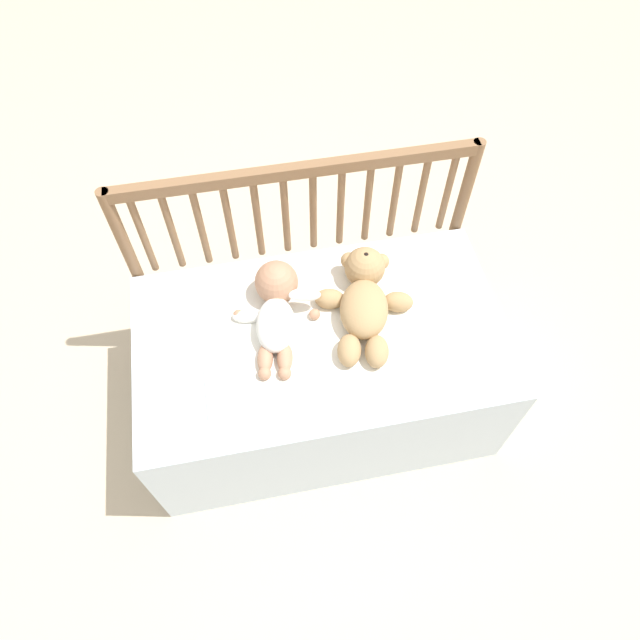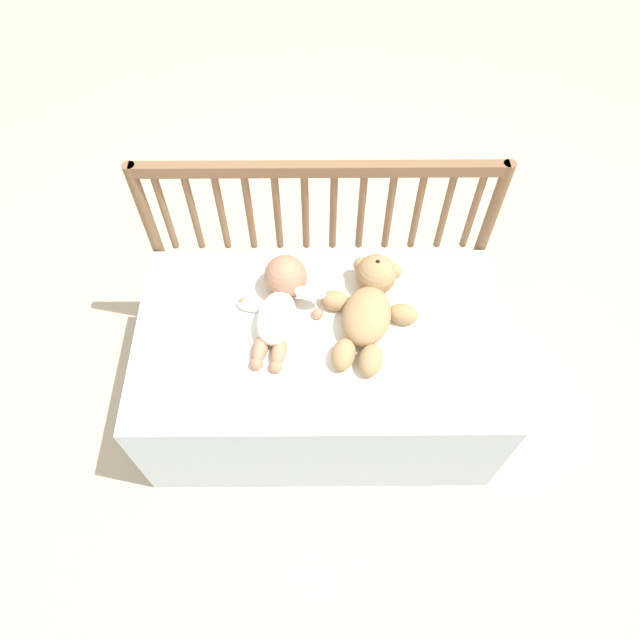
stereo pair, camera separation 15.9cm
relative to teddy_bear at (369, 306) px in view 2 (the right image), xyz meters
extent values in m
plane|color=#C6B293|center=(-0.14, -0.06, -0.49)|extent=(12.00, 12.00, 0.00)
cube|color=silver|center=(-0.14, -0.06, -0.27)|extent=(1.07, 0.62, 0.44)
cylinder|color=brown|center=(-0.66, 0.27, -0.10)|extent=(0.04, 0.04, 0.77)
cylinder|color=brown|center=(0.38, 0.27, -0.10)|extent=(0.04, 0.04, 0.77)
cube|color=brown|center=(-0.14, 0.27, 0.27)|extent=(1.03, 0.03, 0.04)
cylinder|color=brown|center=(-0.60, 0.27, 0.10)|extent=(0.02, 0.02, 0.30)
cylinder|color=brown|center=(-0.51, 0.27, 0.10)|extent=(0.02, 0.02, 0.30)
cylinder|color=brown|center=(-0.43, 0.27, 0.10)|extent=(0.02, 0.02, 0.30)
cylinder|color=brown|center=(-0.35, 0.27, 0.10)|extent=(0.02, 0.02, 0.30)
cylinder|color=brown|center=(-0.26, 0.27, 0.10)|extent=(0.02, 0.02, 0.30)
cylinder|color=brown|center=(-0.18, 0.27, 0.10)|extent=(0.02, 0.02, 0.30)
cylinder|color=brown|center=(-0.10, 0.27, 0.10)|extent=(0.02, 0.02, 0.30)
cylinder|color=brown|center=(-0.02, 0.27, 0.10)|extent=(0.02, 0.02, 0.30)
cylinder|color=brown|center=(0.07, 0.27, 0.10)|extent=(0.02, 0.02, 0.30)
cylinder|color=brown|center=(0.15, 0.27, 0.10)|extent=(0.02, 0.02, 0.30)
cylinder|color=brown|center=(0.23, 0.27, 0.10)|extent=(0.02, 0.02, 0.30)
cylinder|color=brown|center=(0.32, 0.27, 0.10)|extent=(0.02, 0.02, 0.30)
cube|color=white|center=(-0.12, -0.04, -0.05)|extent=(0.71, 0.48, 0.01)
ellipsoid|color=tan|center=(-0.01, -0.04, 0.00)|extent=(0.18, 0.22, 0.10)
sphere|color=tan|center=(0.03, 0.10, 0.01)|extent=(0.12, 0.12, 0.12)
sphere|color=tan|center=(0.03, 0.10, 0.04)|extent=(0.05, 0.05, 0.05)
sphere|color=black|center=(0.03, 0.10, 0.07)|extent=(0.02, 0.02, 0.02)
sphere|color=tan|center=(-0.02, 0.14, 0.01)|extent=(0.05, 0.05, 0.05)
sphere|color=tan|center=(0.08, 0.11, 0.01)|extent=(0.05, 0.05, 0.05)
ellipsoid|color=tan|center=(-0.10, 0.03, -0.02)|extent=(0.10, 0.08, 0.06)
ellipsoid|color=tan|center=(0.10, -0.02, -0.02)|extent=(0.10, 0.08, 0.06)
ellipsoid|color=tan|center=(-0.08, -0.15, -0.02)|extent=(0.09, 0.11, 0.07)
ellipsoid|color=tan|center=(0.00, -0.17, -0.02)|extent=(0.09, 0.11, 0.07)
ellipsoid|color=white|center=(-0.26, -0.04, -0.01)|extent=(0.14, 0.19, 0.09)
sphere|color=tan|center=(-0.24, 0.10, 0.01)|extent=(0.13, 0.13, 0.13)
ellipsoid|color=white|center=(-0.34, 0.02, -0.03)|extent=(0.10, 0.05, 0.04)
ellipsoid|color=white|center=(-0.17, 0.03, 0.02)|extent=(0.10, 0.05, 0.04)
sphere|color=tan|center=(-0.36, 0.03, -0.03)|extent=(0.03, 0.03, 0.03)
sphere|color=tan|center=(-0.15, -0.01, -0.03)|extent=(0.03, 0.03, 0.03)
ellipsoid|color=tan|center=(-0.31, -0.12, -0.03)|extent=(0.06, 0.10, 0.04)
ellipsoid|color=tan|center=(-0.25, -0.13, -0.03)|extent=(0.06, 0.10, 0.04)
sphere|color=tan|center=(-0.32, -0.17, -0.03)|extent=(0.04, 0.04, 0.04)
sphere|color=tan|center=(-0.26, -0.18, -0.03)|extent=(0.04, 0.04, 0.04)
camera|label=1|loc=(-0.30, -0.91, 1.34)|focal=32.00mm
camera|label=2|loc=(-0.15, -0.92, 1.34)|focal=32.00mm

